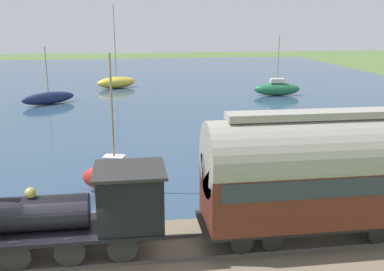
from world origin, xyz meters
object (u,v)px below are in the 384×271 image
sailboat_yellow (116,82)px  sailboat_green (277,89)px  passenger_coach (321,171)px  steam_locomotive (89,207)px  sailboat_red (115,177)px  rowboat_near_shore (256,147)px  sailboat_navy (49,98)px

sailboat_yellow → sailboat_green: size_ratio=1.53×
passenger_coach → sailboat_green: size_ratio=1.32×
steam_locomotive → sailboat_red: bearing=-5.7°
steam_locomotive → passenger_coach: (0.00, -7.88, 0.86)m
sailboat_green → rowboat_near_shore: sailboat_green is taller
sailboat_green → passenger_coach: bearing=168.9°
steam_locomotive → rowboat_near_shore: 15.72m
passenger_coach → sailboat_red: 10.05m
sailboat_navy → sailboat_green: sailboat_green is taller
sailboat_navy → sailboat_green: (1.66, -23.73, 0.15)m
sailboat_yellow → rowboat_near_shore: 29.75m
passenger_coach → rowboat_near_shore: (12.52, -1.42, -2.76)m
rowboat_near_shore → steam_locomotive: bearing=152.0°
sailboat_yellow → rowboat_near_shore: bearing=175.1°
rowboat_near_shore → sailboat_green: bearing=-13.6°
sailboat_yellow → sailboat_red: bearing=158.1°
passenger_coach → sailboat_yellow: bearing=10.7°
sailboat_green → sailboat_red: 31.02m
sailboat_yellow → sailboat_navy: (-9.84, 6.39, -0.10)m
steam_locomotive → passenger_coach: passenger_coach is taller
sailboat_yellow → sailboat_green: sailboat_yellow is taller
steam_locomotive → rowboat_near_shore: bearing=-36.6°
sailboat_yellow → sailboat_red: 34.22m
steam_locomotive → sailboat_yellow: 40.87m
sailboat_navy → sailboat_red: bearing=161.4°
sailboat_red → rowboat_near_shore: bearing=-38.0°
sailboat_navy → rowboat_near_shore: (-18.48, -15.51, -0.38)m
steam_locomotive → sailboat_red: (6.62, -0.66, -1.35)m
sailboat_yellow → sailboat_navy: 11.73m
sailboat_red → sailboat_green: bearing=-15.2°
sailboat_green → sailboat_red: bearing=152.4°
passenger_coach → rowboat_near_shore: bearing=-6.5°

